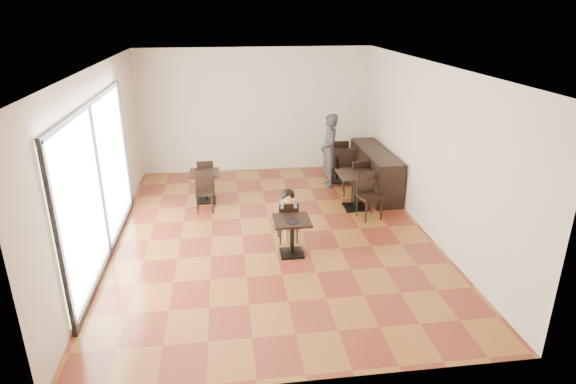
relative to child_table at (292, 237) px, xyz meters
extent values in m
cube|color=brown|center=(-0.26, 0.88, -0.34)|extent=(6.00, 8.00, 0.01)
cube|color=white|center=(-0.26, 0.88, 2.86)|extent=(6.00, 8.00, 0.01)
cube|color=silver|center=(-0.26, 4.88, 1.26)|extent=(6.00, 0.01, 3.20)
cube|color=silver|center=(-0.26, -3.12, 1.26)|extent=(6.00, 0.01, 3.20)
cube|color=silver|center=(-3.26, 0.88, 1.26)|extent=(0.01, 8.00, 3.20)
cube|color=silver|center=(2.74, 0.88, 1.26)|extent=(0.01, 8.00, 3.20)
cube|color=white|center=(-3.23, 0.38, 1.06)|extent=(0.04, 4.50, 2.60)
cylinder|color=black|center=(0.00, -0.10, 0.35)|extent=(0.23, 0.23, 0.01)
imported|color=#333237|center=(1.39, 3.38, 0.55)|extent=(0.43, 0.65, 1.78)
cube|color=black|center=(2.39, 2.88, 0.16)|extent=(0.60, 2.40, 1.00)
camera|label=1|loc=(-1.07, -7.55, 3.81)|focal=30.00mm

